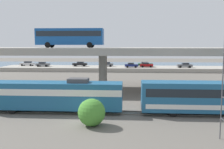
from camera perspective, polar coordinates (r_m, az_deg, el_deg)
The scene contains 18 objects.
ground_plane at distance 27.97m, azimuth -6.30°, elevation -10.47°, with size 260.00×260.00×0.00m, color #605B54.
rail_strip_near at distance 31.07m, azimuth -5.22°, elevation -8.60°, with size 110.00×0.12×0.12m, color #59544C.
rail_strip_far at distance 32.43m, azimuth -4.82°, elevation -7.94°, with size 110.00×0.12×0.12m, color #59544C.
train_locomotive at distance 32.38m, azimuth -13.60°, elevation -4.27°, with size 17.16×3.04×4.18m.
highway_overpass at distance 46.57m, azimuth -2.05°, elevation 5.05°, with size 96.00×11.93×7.66m.
transit_bus_on_overpass at distance 47.15m, azimuth -9.31°, elevation 8.38°, with size 12.00×2.68×3.40m.
service_truck_west at distance 38.09m, azimuth 15.68°, elevation -3.55°, with size 6.80×2.46×3.04m.
pier_parking_lot at distance 81.80m, azimuth 0.50°, elevation 1.30°, with size 71.55×11.38×1.23m, color #9E998E.
parked_car_0 at distance 78.98m, azimuth 4.31°, elevation 2.10°, with size 4.06×1.89×1.50m.
parked_car_1 at distance 84.41m, azimuth -7.09°, elevation 2.36°, with size 4.66×1.86×1.50m.
parked_car_2 at distance 85.25m, azimuth -15.06°, elevation 2.22°, with size 4.24×1.97×1.50m.
parked_car_3 at distance 82.40m, azimuth -1.18°, elevation 2.30°, with size 4.22×1.83×1.50m.
parked_car_4 at distance 80.46m, azimuth 7.60°, elevation 2.14°, with size 4.00×1.91×1.50m.
parked_car_5 at distance 81.55m, azimuth 15.80°, elevation 2.01°, with size 4.49×1.90×1.50m.
parked_car_6 at distance 89.91m, azimuth -18.22°, elevation 2.33°, with size 4.67×1.90×1.50m.
parked_car_7 at distance 83.31m, azimuth 7.36°, elevation 2.30°, with size 4.58×1.93×1.50m.
harbor_water at distance 104.74m, azimuth 1.24°, elevation 2.13°, with size 140.00×36.00×0.01m, color #385B7A.
shrub_right at distance 26.36m, azimuth -4.53°, elevation -8.36°, with size 2.80×2.80×2.80m, color #43862F.
Camera 1 is at (4.82, -26.31, 8.20)m, focal length 41.31 mm.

